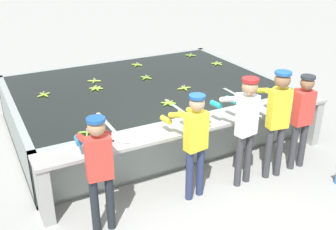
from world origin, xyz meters
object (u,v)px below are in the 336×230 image
at_px(banana_bunch_floating_6, 44,95).
at_px(banana_bunch_floating_9, 94,81).
at_px(banana_bunch_ledge_1, 310,98).
at_px(banana_bunch_floating_7, 137,65).
at_px(knife_0, 247,115).
at_px(banana_bunch_floating_10, 184,88).
at_px(banana_bunch_floating_8, 191,55).
at_px(banana_bunch_floating_1, 96,88).
at_px(banana_bunch_floating_2, 217,64).
at_px(knife_1, 115,141).
at_px(worker_3, 277,114).
at_px(worker_4, 301,113).
at_px(banana_bunch_floating_3, 146,78).
at_px(worker_2, 245,121).
at_px(banana_bunch_floating_4, 275,90).
at_px(banana_bunch_ledge_0, 205,123).
at_px(banana_bunch_floating_0, 168,103).
at_px(worker_1, 194,137).
at_px(worker_0, 99,164).
at_px(banana_bunch_floating_5, 87,132).

height_order(banana_bunch_floating_6, banana_bunch_floating_9, same).
height_order(banana_bunch_floating_6, banana_bunch_ledge_1, banana_bunch_ledge_1).
distance_m(banana_bunch_floating_7, knife_0, 3.46).
bearing_deg(banana_bunch_floating_10, banana_bunch_floating_8, 56.26).
bearing_deg(knife_0, banana_bunch_floating_1, 126.90).
height_order(banana_bunch_floating_2, knife_1, banana_bunch_floating_2).
relative_size(worker_3, worker_4, 1.10).
bearing_deg(banana_bunch_floating_3, worker_2, -84.78).
relative_size(banana_bunch_floating_4, knife_0, 0.97).
relative_size(banana_bunch_floating_2, banana_bunch_floating_9, 1.05).
height_order(worker_2, banana_bunch_ledge_1, worker_2).
height_order(banana_bunch_floating_2, banana_bunch_ledge_0, banana_bunch_ledge_0).
height_order(worker_4, banana_bunch_floating_9, worker_4).
bearing_deg(banana_bunch_floating_0, banana_bunch_floating_9, 113.83).
bearing_deg(banana_bunch_floating_3, banana_bunch_floating_6, -179.37).
bearing_deg(banana_bunch_floating_9, banana_bunch_floating_8, 15.68).
xyz_separation_m(banana_bunch_floating_10, banana_bunch_ledge_0, (-0.51, -1.52, 0.00)).
relative_size(banana_bunch_floating_3, banana_bunch_ledge_1, 0.89).
bearing_deg(banana_bunch_floating_1, banana_bunch_ledge_1, -35.60).
bearing_deg(banana_bunch_floating_2, banana_bunch_floating_8, 100.87).
relative_size(banana_bunch_floating_6, banana_bunch_floating_10, 0.97).
distance_m(worker_1, banana_bunch_floating_9, 3.19).
bearing_deg(banana_bunch_ledge_0, worker_0, -164.97).
distance_m(banana_bunch_floating_2, knife_1, 4.25).
xyz_separation_m(worker_0, banana_bunch_floating_6, (-0.07, 2.92, -0.06)).
xyz_separation_m(banana_bunch_floating_4, banana_bunch_ledge_0, (-1.97, -0.61, 0.00)).
bearing_deg(banana_bunch_floating_9, knife_1, -101.75).
xyz_separation_m(worker_2, banana_bunch_floating_8, (1.43, 3.97, -0.15)).
bearing_deg(banana_bunch_ledge_0, worker_2, -50.24).
relative_size(worker_2, banana_bunch_floating_10, 6.14).
height_order(worker_4, banana_bunch_floating_0, worker_4).
bearing_deg(worker_0, knife_1, 53.65).
bearing_deg(worker_0, banana_bunch_floating_5, 80.60).
height_order(banana_bunch_floating_8, banana_bunch_ledge_1, banana_bunch_ledge_1).
relative_size(worker_3, knife_1, 6.26).
xyz_separation_m(banana_bunch_floating_5, banana_bunch_ledge_0, (1.70, -0.55, 0.00)).
distance_m(worker_0, banana_bunch_floating_4, 4.01).
distance_m(banana_bunch_floating_4, knife_0, 1.37).
distance_m(banana_bunch_floating_1, banana_bunch_floating_5, 1.89).
xyz_separation_m(worker_2, banana_bunch_floating_10, (0.11, 2.00, -0.15)).
bearing_deg(banana_bunch_floating_10, worker_3, -77.77).
bearing_deg(worker_0, banana_bunch_floating_7, 60.33).
bearing_deg(banana_bunch_floating_5, worker_3, -22.08).
bearing_deg(knife_0, worker_3, -69.79).
distance_m(banana_bunch_floating_7, banana_bunch_ledge_0, 3.39).
relative_size(banana_bunch_floating_2, banana_bunch_ledge_0, 0.98).
distance_m(banana_bunch_floating_3, banana_bunch_floating_7, 0.95).
bearing_deg(worker_3, banana_bunch_floating_9, 119.36).
height_order(banana_bunch_floating_4, banana_bunch_ledge_0, banana_bunch_ledge_0).
distance_m(worker_1, banana_bunch_floating_0, 1.46).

